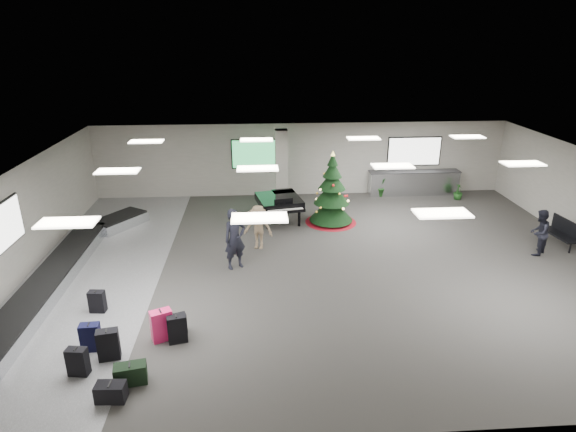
{
  "coord_description": "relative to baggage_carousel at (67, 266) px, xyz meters",
  "views": [
    {
      "loc": [
        -2.05,
        -13.59,
        6.84
      ],
      "look_at": [
        -1.04,
        1.0,
        1.25
      ],
      "focal_mm": 30.0,
      "sensor_mm": 36.0,
      "label": 1
    }
  ],
  "objects": [
    {
      "name": "ground",
      "position": [
        7.84,
        0.08,
        -0.21
      ],
      "size": [
        18.0,
        18.0,
        0.0
      ],
      "primitive_type": "plane",
      "color": "#383633",
      "rests_on": "ground"
    },
    {
      "name": "room_envelope",
      "position": [
        7.46,
        0.75,
        2.12
      ],
      "size": [
        18.02,
        14.02,
        3.21
      ],
      "color": "#A19E93",
      "rests_on": "ground"
    },
    {
      "name": "baggage_carousel",
      "position": [
        0.0,
        0.0,
        0.0
      ],
      "size": [
        2.28,
        9.71,
        0.43
      ],
      "color": "silver",
      "rests_on": "ground"
    },
    {
      "name": "service_counter",
      "position": [
        12.84,
        6.73,
        0.33
      ],
      "size": [
        4.05,
        0.65,
        1.08
      ],
      "color": "silver",
      "rests_on": "ground"
    },
    {
      "name": "suitcase_0",
      "position": [
        2.43,
        -4.32,
        0.15
      ],
      "size": [
        0.51,
        0.34,
        0.75
      ],
      "rotation": [
        0.0,
        0.0,
        0.18
      ],
      "color": "black",
      "rests_on": "ground"
    },
    {
      "name": "suitcase_1",
      "position": [
        3.86,
        -3.78,
        0.13
      ],
      "size": [
        0.49,
        0.33,
        0.71
      ],
      "rotation": [
        0.0,
        0.0,
        0.24
      ],
      "color": "black",
      "rests_on": "ground"
    },
    {
      "name": "pink_suitcase",
      "position": [
        3.48,
        -3.67,
        0.17
      ],
      "size": [
        0.56,
        0.46,
        0.79
      ],
      "rotation": [
        0.0,
        0.0,
        0.43
      ],
      "color": "#FF2166",
      "rests_on": "ground"
    },
    {
      "name": "suitcase_3",
      "position": [
        3.85,
        -3.44,
        0.05
      ],
      "size": [
        0.4,
        0.3,
        0.54
      ],
      "rotation": [
        0.0,
        0.0,
        0.36
      ],
      "color": "black",
      "rests_on": "ground"
    },
    {
      "name": "navy_suitcase",
      "position": [
        1.93,
        -3.97,
        0.12
      ],
      "size": [
        0.45,
        0.28,
        0.69
      ],
      "rotation": [
        0.0,
        0.0,
        0.06
      ],
      "color": "black",
      "rests_on": "ground"
    },
    {
      "name": "suitcase_5",
      "position": [
        1.92,
        -4.82,
        0.11
      ],
      "size": [
        0.45,
        0.29,
        0.66
      ],
      "rotation": [
        0.0,
        0.0,
        -0.14
      ],
      "color": "black",
      "rests_on": "ground"
    },
    {
      "name": "green_duffel",
      "position": [
        3.09,
        -5.16,
        0.01
      ],
      "size": [
        0.7,
        0.44,
        0.46
      ],
      "rotation": [
        0.0,
        0.0,
        0.19
      ],
      "color": "black",
      "rests_on": "ground"
    },
    {
      "name": "suitcase_8",
      "position": [
        1.58,
        -2.32,
        0.09
      ],
      "size": [
        0.42,
        0.27,
        0.62
      ],
      "rotation": [
        0.0,
        0.0,
        -0.09
      ],
      "color": "black",
      "rests_on": "ground"
    },
    {
      "name": "black_duffel",
      "position": [
        2.82,
        -5.66,
        -0.02
      ],
      "size": [
        0.6,
        0.35,
        0.4
      ],
      "rotation": [
        0.0,
        0.0,
        -0.05
      ],
      "color": "black",
      "rests_on": "ground"
    },
    {
      "name": "christmas_tree",
      "position": [
        8.62,
        3.57,
        0.75
      ],
      "size": [
        1.97,
        1.97,
        2.81
      ],
      "color": "maroon",
      "rests_on": "ground"
    },
    {
      "name": "grand_piano",
      "position": [
        6.66,
        3.79,
        0.6
      ],
      "size": [
        1.87,
        2.24,
        1.14
      ],
      "rotation": [
        0.0,
        0.0,
        0.19
      ],
      "color": "black",
      "rests_on": "ground"
    },
    {
      "name": "bench",
      "position": [
        16.15,
        0.85,
        0.31
      ],
      "size": [
        0.61,
        1.5,
        0.93
      ],
      "rotation": [
        0.0,
        0.0,
        0.08
      ],
      "color": "black",
      "rests_on": "ground"
    },
    {
      "name": "traveler_a",
      "position": [
        5.1,
        -0.0,
        0.74
      ],
      "size": [
        0.83,
        0.73,
        1.91
      ],
      "primitive_type": "imported",
      "rotation": [
        0.0,
        0.0,
        0.48
      ],
      "color": "black",
      "rests_on": "ground"
    },
    {
      "name": "traveler_b",
      "position": [
        5.82,
        1.38,
        0.55
      ],
      "size": [
        1.1,
        0.82,
        1.52
      ],
      "primitive_type": "imported",
      "rotation": [
        0.0,
        0.0,
        -0.29
      ],
      "color": "#957B5C",
      "rests_on": "ground"
    },
    {
      "name": "traveler_bench",
      "position": [
        14.92,
        0.27,
        0.56
      ],
      "size": [
        0.95,
        0.94,
        1.55
      ],
      "primitive_type": "imported",
      "rotation": [
        0.0,
        0.0,
        3.87
      ],
      "color": "black",
      "rests_on": "ground"
    },
    {
      "name": "potted_plant_left",
      "position": [
        11.35,
        6.56,
        0.22
      ],
      "size": [
        0.58,
        0.53,
        0.87
      ],
      "primitive_type": "imported",
      "rotation": [
        0.0,
        0.0,
        0.37
      ],
      "color": "#123817",
      "rests_on": "ground"
    },
    {
      "name": "potted_plant_right",
      "position": [
        14.58,
        5.89,
        0.14
      ],
      "size": [
        0.45,
        0.45,
        0.71
      ],
      "primitive_type": "imported",
      "rotation": [
        0.0,
        0.0,
        1.7
      ],
      "color": "#123817",
      "rests_on": "ground"
    }
  ]
}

